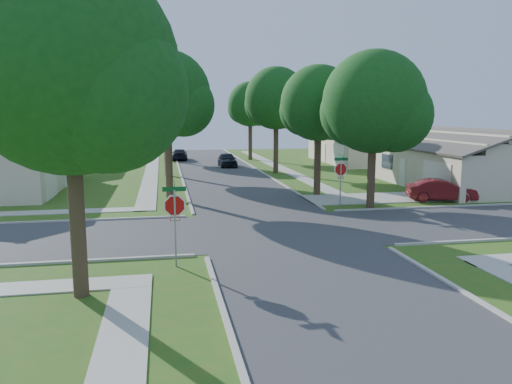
{
  "coord_description": "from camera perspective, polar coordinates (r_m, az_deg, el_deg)",
  "views": [
    {
      "loc": [
        -5.05,
        -21.61,
        5.28
      ],
      "look_at": [
        -0.8,
        1.08,
        1.6
      ],
      "focal_mm": 35.0,
      "sensor_mm": 36.0,
      "label": 1
    }
  ],
  "objects": [
    {
      "name": "tree_e_mid",
      "position": [
        43.74,
        2.39,
        10.33
      ],
      "size": [
        5.59,
        5.4,
        9.21
      ],
      "color": "#38281C",
      "rests_on": "ground"
    },
    {
      "name": "house_nw_near",
      "position": [
        38.39,
        -27.14,
        2.44
      ],
      "size": [
        8.42,
        13.6,
        4.23
      ],
      "color": "#BAAE93",
      "rests_on": "ground"
    },
    {
      "name": "car_curb_east",
      "position": [
        49.37,
        -3.3,
        3.71
      ],
      "size": [
        1.65,
        4.04,
        1.37
      ],
      "primitive_type": "imported",
      "rotation": [
        0.0,
        0.0,
        0.01
      ],
      "color": "black",
      "rests_on": "ground"
    },
    {
      "name": "tree_ne_corner",
      "position": [
        28.22,
        13.42,
        9.45
      ],
      "size": [
        5.8,
        5.6,
        8.66
      ],
      "color": "#38281C",
      "rests_on": "ground"
    },
    {
      "name": "tree_w_far",
      "position": [
        55.62,
        -10.33,
        9.15
      ],
      "size": [
        4.76,
        4.6,
        8.04
      ],
      "color": "#38281C",
      "rests_on": "ground"
    },
    {
      "name": "stop_sign_ne",
      "position": [
        28.24,
        9.67,
        2.32
      ],
      "size": [
        1.05,
        0.8,
        2.98
      ],
      "color": "gray",
      "rests_on": "ground"
    },
    {
      "name": "tree_sw_corner",
      "position": [
        14.84,
        -20.33,
        12.3
      ],
      "size": [
        6.21,
        6.0,
        9.55
      ],
      "color": "#38281C",
      "rests_on": "ground"
    },
    {
      "name": "house_nw_far",
      "position": [
        54.84,
        -22.16,
        4.46
      ],
      "size": [
        8.42,
        13.6,
        4.23
      ],
      "color": "#BAAE93",
      "rests_on": "ground"
    },
    {
      "name": "car_driveway",
      "position": [
        32.05,
        20.43,
        0.2
      ],
      "size": [
        4.23,
        2.42,
        1.32
      ],
      "primitive_type": "imported",
      "rotation": [
        0.0,
        0.0,
        1.3
      ],
      "color": "maroon",
      "rests_on": "ground"
    },
    {
      "name": "tree_w_near",
      "position": [
        30.63,
        -10.02,
        10.49
      ],
      "size": [
        5.38,
        5.2,
        8.97
      ],
      "color": "#38281C",
      "rests_on": "ground"
    },
    {
      "name": "house_ne_far",
      "position": [
        54.93,
        11.99,
        4.94
      ],
      "size": [
        8.42,
        13.6,
        4.23
      ],
      "color": "#BAAE93",
      "rests_on": "ground"
    },
    {
      "name": "tree_w_mid",
      "position": [
        42.63,
        -10.23,
        10.55
      ],
      "size": [
        5.8,
        5.6,
        9.56
      ],
      "color": "#38281C",
      "rests_on": "ground"
    },
    {
      "name": "house_ne_near",
      "position": [
        38.98,
        22.15,
        2.85
      ],
      "size": [
        8.42,
        13.6,
        4.23
      ],
      "color": "#BAAE93",
      "rests_on": "ground"
    },
    {
      "name": "driveway",
      "position": [
        31.93,
        13.48,
        -0.67
      ],
      "size": [
        8.8,
        3.6,
        0.05
      ],
      "primitive_type": "cube",
      "color": "#9E9B91",
      "rests_on": "ground"
    },
    {
      "name": "sidewalk_ne",
      "position": [
        49.18,
        2.56,
        2.91
      ],
      "size": [
        1.2,
        40.0,
        0.04
      ],
      "primitive_type": "cube",
      "color": "#9E9B91",
      "rests_on": "ground"
    },
    {
      "name": "sidewalk_nw",
      "position": [
        47.91,
        -11.81,
        2.57
      ],
      "size": [
        1.2,
        40.0,
        0.04
      ],
      "primitive_type": "cube",
      "color": "#9E9B91",
      "rests_on": "ground"
    },
    {
      "name": "car_curb_west",
      "position": [
        56.91,
        -8.73,
        4.26
      ],
      "size": [
        1.86,
        4.31,
        1.24
      ],
      "primitive_type": "imported",
      "rotation": [
        0.0,
        0.0,
        3.11
      ],
      "color": "black",
      "rests_on": "ground"
    },
    {
      "name": "tree_e_near",
      "position": [
        32.15,
        7.24,
        9.64
      ],
      "size": [
        4.97,
        4.8,
        8.28
      ],
      "color": "#38281C",
      "rests_on": "ground"
    },
    {
      "name": "tree_e_far",
      "position": [
        56.48,
        -0.62,
        9.77
      ],
      "size": [
        5.17,
        5.0,
        8.72
      ],
      "color": "#38281C",
      "rests_on": "ground"
    },
    {
      "name": "stop_sign_sw",
      "position": [
        17.22,
        -9.27,
        -1.94
      ],
      "size": [
        1.05,
        0.8,
        2.98
      ],
      "color": "gray",
      "rests_on": "ground"
    },
    {
      "name": "road_ns",
      "position": [
        22.81,
        2.48,
        -4.32
      ],
      "size": [
        7.0,
        100.0,
        0.02
      ],
      "primitive_type": "cube",
      "color": "#333335",
      "rests_on": "ground"
    },
    {
      "name": "ground",
      "position": [
        22.81,
        2.48,
        -4.33
      ],
      "size": [
        100.0,
        100.0,
        0.0
      ],
      "primitive_type": "plane",
      "color": "#2A5E19",
      "rests_on": "ground"
    }
  ]
}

